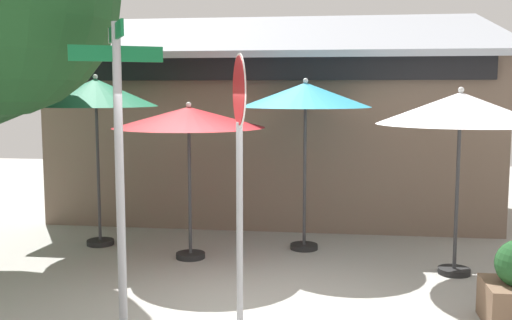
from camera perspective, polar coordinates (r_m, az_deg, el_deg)
The scene contains 8 objects.
ground_plane at distance 7.31m, azimuth -0.62°, elevation -14.09°, with size 28.00×28.00×0.10m, color #9E9B93.
cafe_building at distance 12.68m, azimuth 1.91°, elevation 3.02°, with size 8.85×4.75×4.30m.
street_sign_post at distance 6.33m, azimuth -12.88°, elevation 1.45°, with size 0.85×0.90×3.22m.
stop_sign at distance 6.26m, azimuth -1.59°, elevation 2.01°, with size 0.26×0.73×2.92m.
patio_umbrella_forest_green_left at distance 10.01m, azimuth -14.95°, elevation 6.05°, with size 1.98×1.98×2.79m.
patio_umbrella_crimson_center at distance 8.95m, azimuth -6.39°, elevation 3.91°, with size 2.27×2.27×2.36m.
patio_umbrella_teal_right at distance 9.44m, azimuth 4.71°, elevation 6.01°, with size 2.05×2.05×2.72m.
patio_umbrella_ivory_far_right at distance 8.56m, azimuth 18.81°, elevation 4.54°, with size 2.25×2.25×2.58m.
Camera 1 is at (0.99, -6.76, 2.54)m, focal length 42.18 mm.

